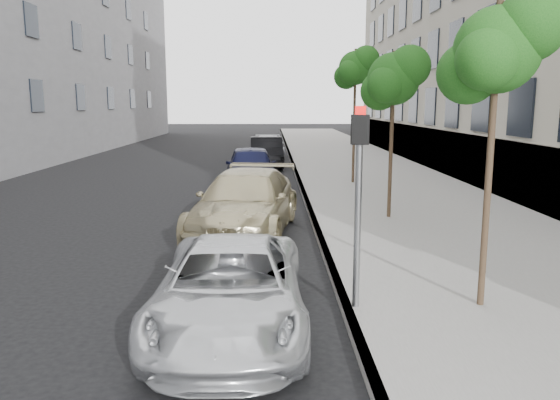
{
  "coord_description": "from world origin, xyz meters",
  "views": [
    {
      "loc": [
        0.04,
        -6.29,
        3.13
      ],
      "look_at": [
        0.19,
        2.92,
        1.5
      ],
      "focal_mm": 35.0,
      "sensor_mm": 36.0,
      "label": 1
    }
  ],
  "objects_px": {
    "minivan": "(230,288)",
    "sedan_blue": "(251,167)",
    "tree_near": "(499,51)",
    "tree_mid": "(394,79)",
    "suv": "(245,203)",
    "sedan_black": "(266,152)",
    "sedan_rear": "(268,146)",
    "signal_pole": "(359,183)",
    "tree_far": "(356,68)"
  },
  "relations": [
    {
      "from": "sedan_rear",
      "to": "suv",
      "type": "bearing_deg",
      "value": -93.15
    },
    {
      "from": "suv",
      "to": "sedan_blue",
      "type": "relative_size",
      "value": 1.14
    },
    {
      "from": "signal_pole",
      "to": "sedan_rear",
      "type": "distance_m",
      "value": 24.55
    },
    {
      "from": "signal_pole",
      "to": "sedan_blue",
      "type": "bearing_deg",
      "value": 99.31
    },
    {
      "from": "tree_far",
      "to": "suv",
      "type": "relative_size",
      "value": 0.97
    },
    {
      "from": "sedan_rear",
      "to": "signal_pole",
      "type": "bearing_deg",
      "value": -88.44
    },
    {
      "from": "tree_near",
      "to": "minivan",
      "type": "xyz_separation_m",
      "value": [
        -3.76,
        -0.56,
        -3.25
      ]
    },
    {
      "from": "tree_far",
      "to": "sedan_blue",
      "type": "bearing_deg",
      "value": -173.64
    },
    {
      "from": "minivan",
      "to": "sedan_rear",
      "type": "relative_size",
      "value": 1.0
    },
    {
      "from": "sedan_blue",
      "to": "tree_near",
      "type": "bearing_deg",
      "value": -76.18
    },
    {
      "from": "tree_mid",
      "to": "suv",
      "type": "distance_m",
      "value": 5.03
    },
    {
      "from": "tree_far",
      "to": "signal_pole",
      "type": "bearing_deg",
      "value": -98.4
    },
    {
      "from": "tree_far",
      "to": "signal_pole",
      "type": "xyz_separation_m",
      "value": [
        -1.93,
        -13.05,
        -2.43
      ]
    },
    {
      "from": "suv",
      "to": "sedan_blue",
      "type": "distance_m",
      "value": 7.41
    },
    {
      "from": "tree_near",
      "to": "sedan_black",
      "type": "height_order",
      "value": "tree_near"
    },
    {
      "from": "tree_near",
      "to": "sedan_rear",
      "type": "distance_m",
      "value": 24.85
    },
    {
      "from": "tree_mid",
      "to": "signal_pole",
      "type": "height_order",
      "value": "tree_mid"
    },
    {
      "from": "sedan_black",
      "to": "tree_near",
      "type": "bearing_deg",
      "value": -81.97
    },
    {
      "from": "tree_mid",
      "to": "tree_far",
      "type": "xyz_separation_m",
      "value": [
        -0.0,
        6.5,
        0.67
      ]
    },
    {
      "from": "tree_near",
      "to": "minivan",
      "type": "bearing_deg",
      "value": -171.59
    },
    {
      "from": "tree_far",
      "to": "sedan_black",
      "type": "relative_size",
      "value": 1.14
    },
    {
      "from": "suv",
      "to": "tree_near",
      "type": "bearing_deg",
      "value": -44.72
    },
    {
      "from": "tree_mid",
      "to": "suv",
      "type": "relative_size",
      "value": 0.85
    },
    {
      "from": "minivan",
      "to": "sedan_black",
      "type": "distance_m",
      "value": 19.94
    },
    {
      "from": "signal_pole",
      "to": "sedan_black",
      "type": "relative_size",
      "value": 0.66
    },
    {
      "from": "suv",
      "to": "sedan_black",
      "type": "xyz_separation_m",
      "value": [
        0.4,
        14.23,
        -0.02
      ]
    },
    {
      "from": "tree_mid",
      "to": "signal_pole",
      "type": "xyz_separation_m",
      "value": [
        -1.93,
        -6.55,
        -1.76
      ]
    },
    {
      "from": "suv",
      "to": "tree_mid",
      "type": "bearing_deg",
      "value": 28.33
    },
    {
      "from": "signal_pole",
      "to": "minivan",
      "type": "distance_m",
      "value": 2.35
    },
    {
      "from": "signal_pole",
      "to": "sedan_black",
      "type": "xyz_separation_m",
      "value": [
        -1.48,
        19.43,
        -1.26
      ]
    },
    {
      "from": "tree_near",
      "to": "sedan_black",
      "type": "bearing_deg",
      "value": 99.98
    },
    {
      "from": "tree_mid",
      "to": "sedan_blue",
      "type": "relative_size",
      "value": 0.97
    },
    {
      "from": "tree_near",
      "to": "sedan_black",
      "type": "xyz_separation_m",
      "value": [
        -3.41,
        19.38,
        -3.12
      ]
    },
    {
      "from": "tree_mid",
      "to": "signal_pole",
      "type": "relative_size",
      "value": 1.51
    },
    {
      "from": "tree_far",
      "to": "sedan_rear",
      "type": "xyz_separation_m",
      "value": [
        -3.33,
        11.42,
        -3.79
      ]
    },
    {
      "from": "minivan",
      "to": "sedan_rear",
      "type": "xyz_separation_m",
      "value": [
        0.43,
        24.97,
        0.03
      ]
    },
    {
      "from": "tree_near",
      "to": "tree_far",
      "type": "distance_m",
      "value": 13.01
    },
    {
      "from": "signal_pole",
      "to": "suv",
      "type": "xyz_separation_m",
      "value": [
        -1.88,
        5.21,
        -1.24
      ]
    },
    {
      "from": "sedan_blue",
      "to": "sedan_black",
      "type": "height_order",
      "value": "sedan_blue"
    },
    {
      "from": "minivan",
      "to": "sedan_black",
      "type": "xyz_separation_m",
      "value": [
        0.35,
        19.93,
        0.13
      ]
    },
    {
      "from": "minivan",
      "to": "signal_pole",
      "type": "bearing_deg",
      "value": 15.37
    },
    {
      "from": "suv",
      "to": "sedan_rear",
      "type": "relative_size",
      "value": 1.19
    },
    {
      "from": "tree_mid",
      "to": "suv",
      "type": "height_order",
      "value": "tree_mid"
    },
    {
      "from": "tree_mid",
      "to": "sedan_rear",
      "type": "relative_size",
      "value": 1.01
    },
    {
      "from": "minivan",
      "to": "sedan_blue",
      "type": "height_order",
      "value": "sedan_blue"
    },
    {
      "from": "signal_pole",
      "to": "minivan",
      "type": "bearing_deg",
      "value": -164.45
    },
    {
      "from": "signal_pole",
      "to": "minivan",
      "type": "xyz_separation_m",
      "value": [
        -1.83,
        -0.5,
        -1.39
      ]
    },
    {
      "from": "tree_mid",
      "to": "suv",
      "type": "xyz_separation_m",
      "value": [
        -3.81,
        -1.35,
        -2.99
      ]
    },
    {
      "from": "signal_pole",
      "to": "suv",
      "type": "height_order",
      "value": "signal_pole"
    },
    {
      "from": "tree_near",
      "to": "sedan_blue",
      "type": "xyz_separation_m",
      "value": [
        -3.93,
        12.56,
        -3.08
      ]
    }
  ]
}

